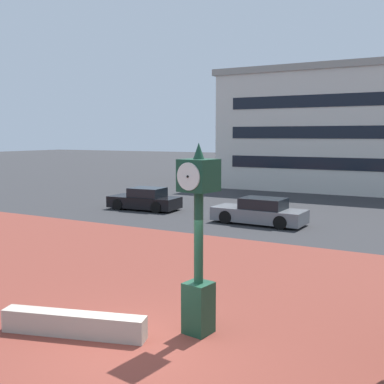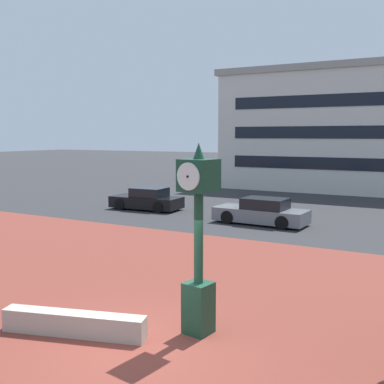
{
  "view_description": "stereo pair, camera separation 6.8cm",
  "coord_description": "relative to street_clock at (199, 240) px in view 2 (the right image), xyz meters",
  "views": [
    {
      "loc": [
        5.3,
        -7.37,
        4.26
      ],
      "look_at": [
        0.58,
        1.27,
        3.07
      ],
      "focal_mm": 43.83,
      "sensor_mm": 36.0,
      "label": 1
    },
    {
      "loc": [
        5.36,
        -7.34,
        4.26
      ],
      "look_at": [
        0.58,
        1.27,
        3.07
      ],
      "focal_mm": 43.83,
      "sensor_mm": 36.0,
      "label": 2
    }
  ],
  "objects": [
    {
      "name": "ground_plane",
      "position": [
        -0.75,
        -1.25,
        -2.07
      ],
      "size": [
        200.0,
        200.0,
        0.0
      ],
      "primitive_type": "plane",
      "color": "#2D2D30"
    },
    {
      "name": "plaza_brick_paving",
      "position": [
        -0.75,
        1.9,
        -2.06
      ],
      "size": [
        44.0,
        14.29,
        0.01
      ],
      "primitive_type": "cube",
      "color": "brown",
      "rests_on": "ground"
    },
    {
      "name": "planter_wall",
      "position": [
        -2.29,
        -1.4,
        -1.82
      ],
      "size": [
        3.18,
        1.29,
        0.5
      ],
      "primitive_type": "cube",
      "rotation": [
        0.0,
        0.0,
        0.29
      ],
      "color": "#ADA393",
      "rests_on": "ground"
    },
    {
      "name": "street_clock",
      "position": [
        0.0,
        0.0,
        0.0
      ],
      "size": [
        0.77,
        0.82,
        4.12
      ],
      "rotation": [
        0.0,
        0.0,
        -0.15
      ],
      "color": "#19422D",
      "rests_on": "ground"
    },
    {
      "name": "car_street_mid",
      "position": [
        -3.3,
        12.61,
        -1.5
      ],
      "size": [
        4.56,
        1.94,
        1.28
      ],
      "rotation": [
        0.0,
        0.0,
        1.53
      ],
      "color": "slate",
      "rests_on": "ground"
    },
    {
      "name": "car_street_far",
      "position": [
        -10.7,
        13.63,
        -1.5
      ],
      "size": [
        4.19,
        2.03,
        1.28
      ],
      "rotation": [
        0.0,
        0.0,
        1.63
      ],
      "color": "black",
      "rests_on": "ground"
    }
  ]
}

